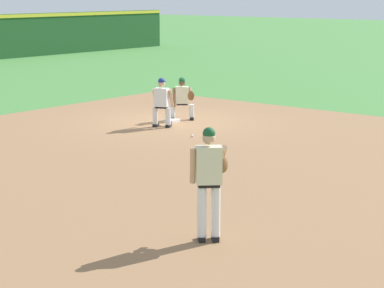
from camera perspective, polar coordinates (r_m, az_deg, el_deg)
name	(u,v)px	position (r m, az deg, el deg)	size (l,w,h in m)	color
ground_plane	(172,122)	(22.91, -1.56, 1.67)	(160.00, 160.00, 0.00)	#47843D
infield_dirt_patch	(184,163)	(17.45, -0.58, -1.46)	(18.00, 18.00, 0.01)	#936B47
first_base_bag	(172,121)	(22.91, -1.56, 1.79)	(0.38, 0.38, 0.09)	white
baseball	(192,136)	(20.55, 0.01, 0.63)	(0.07, 0.07, 0.07)	white
pitcher	(210,177)	(11.84, 1.35, -2.52)	(0.85, 0.56, 1.86)	black
first_baseman	(183,97)	(23.14, -0.71, 3.61)	(0.75, 1.08, 1.34)	black
baserunner	(162,101)	(21.96, -2.33, 3.33)	(0.58, 0.67, 1.46)	black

